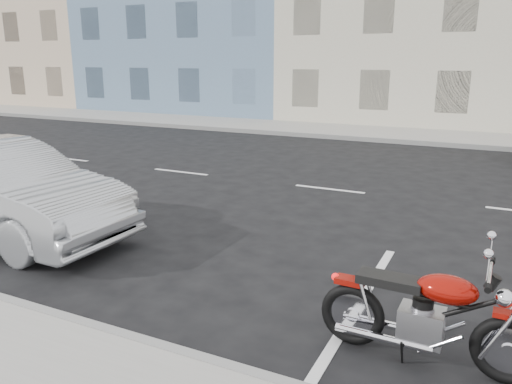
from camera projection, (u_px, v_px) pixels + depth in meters
ground at (422, 200)px, 10.32m from camera, size 120.00×120.00×0.00m
sidewalk_far at (325, 130)px, 19.97m from camera, size 80.00×3.40×0.15m
curb_far at (311, 135)px, 18.50m from camera, size 80.00×0.12×0.16m
bldg_far_west at (69, 11)px, 33.96m from camera, size 12.00×12.00×12.00m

